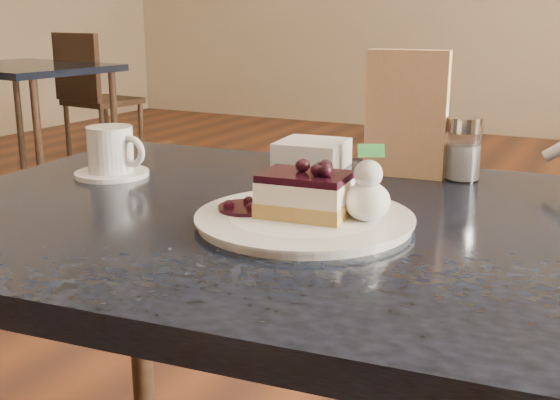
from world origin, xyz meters
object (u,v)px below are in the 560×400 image
at_px(cheesecake_slice, 305,195).
at_px(main_table, 315,266).
at_px(dessert_plate, 304,220).
at_px(bg_table_far_left, 32,174).
at_px(coffee_set, 112,154).

bearing_deg(cheesecake_slice, main_table, 90.00).
relative_size(dessert_plate, bg_table_far_left, 0.17).
distance_m(dessert_plate, cheesecake_slice, 0.03).
bearing_deg(cheesecake_slice, bg_table_far_left, 137.25).
height_order(main_table, dessert_plate, dessert_plate).
distance_m(main_table, coffee_set, 0.42).
height_order(cheesecake_slice, bg_table_far_left, cheesecake_slice).
bearing_deg(dessert_plate, coffee_set, 166.04).
distance_m(coffee_set, bg_table_far_left, 3.14).
height_order(coffee_set, bg_table_far_left, coffee_set).
bearing_deg(dessert_plate, cheesecake_slice, 0.00).
bearing_deg(coffee_set, bg_table_far_left, 139.75).
height_order(cheesecake_slice, coffee_set, coffee_set).
bearing_deg(main_table, cheesecake_slice, -90.00).
xyz_separation_m(dessert_plate, cheesecake_slice, (0.00, 0.00, 0.03)).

